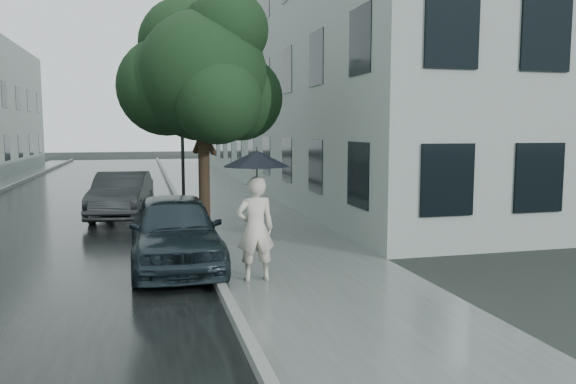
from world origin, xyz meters
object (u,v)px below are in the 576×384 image
object	(u,v)px
pedestrian	(255,229)
street_tree	(202,75)
lamp_post	(178,117)
car_far	(122,195)
car_near	(175,230)

from	to	relation	value
pedestrian	street_tree	size ratio (longest dim) A/B	0.31
lamp_post	car_far	distance (m)	4.70
pedestrian	car_far	xyz separation A→B (m)	(-2.51, 7.99, -0.24)
street_tree	lamp_post	world-z (taller)	street_tree
lamp_post	car_near	bearing A→B (deg)	-103.78
street_tree	lamp_post	size ratio (longest dim) A/B	1.08
street_tree	car_far	xyz separation A→B (m)	(-2.06, 3.86, -3.24)
pedestrian	car_far	size ratio (longest dim) A/B	0.44
lamp_post	car_far	world-z (taller)	lamp_post
street_tree	lamp_post	xyz separation A→B (m)	(-0.13, 7.41, -0.84)
pedestrian	street_tree	xyz separation A→B (m)	(-0.45, 4.13, 3.00)
pedestrian	car_far	distance (m)	8.38
street_tree	car_far	size ratio (longest dim) A/B	1.42
car_near	car_far	size ratio (longest dim) A/B	1.00
pedestrian	car_far	bearing A→B (deg)	-74.17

